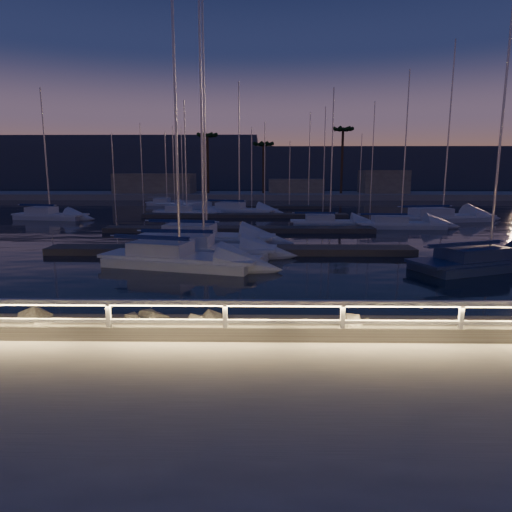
% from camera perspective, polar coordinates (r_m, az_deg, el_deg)
% --- Properties ---
extents(ground, '(400.00, 400.00, 0.00)m').
position_cam_1_polar(ground, '(12.11, -8.65, -10.29)').
color(ground, '#A19A91').
rests_on(ground, ground).
extents(harbor_water, '(400.00, 440.00, 0.60)m').
position_cam_1_polar(harbor_water, '(42.75, -1.74, 3.47)').
color(harbor_water, black).
rests_on(harbor_water, ground).
extents(guard_rail, '(44.11, 0.12, 1.06)m').
position_cam_1_polar(guard_rail, '(11.87, -9.08, -6.78)').
color(guard_rail, silver).
rests_on(guard_rail, ground).
extents(riprap, '(35.99, 2.74, 1.38)m').
position_cam_1_polar(riprap, '(13.36, 1.83, -9.08)').
color(riprap, slate).
rests_on(riprap, ground).
extents(floating_docks, '(22.00, 36.00, 0.40)m').
position_cam_1_polar(floating_docks, '(43.95, -1.67, 4.41)').
color(floating_docks, '#59514A').
rests_on(floating_docks, ground).
extents(far_shore, '(160.00, 14.00, 5.20)m').
position_cam_1_polar(far_shore, '(85.33, -0.50, 7.84)').
color(far_shore, '#A19A91').
rests_on(far_shore, ground).
extents(palm_left, '(3.00, 3.00, 11.20)m').
position_cam_1_polar(palm_left, '(83.96, -6.11, 14.46)').
color(palm_left, '#493422').
rests_on(palm_left, ground).
extents(palm_center, '(3.00, 3.00, 9.70)m').
position_cam_1_polar(palm_center, '(84.28, 0.95, 13.58)').
color(palm_center, '#493422').
rests_on(palm_center, ground).
extents(palm_right, '(3.00, 3.00, 12.20)m').
position_cam_1_polar(palm_right, '(84.60, 10.82, 14.92)').
color(palm_right, '#493422').
rests_on(palm_right, ground).
extents(distant_hills, '(230.00, 37.50, 18.00)m').
position_cam_1_polar(distant_hills, '(146.84, -8.69, 10.58)').
color(distant_hills, '#353D52').
rests_on(distant_hills, ground).
extents(sailboat_b, '(8.71, 4.54, 14.30)m').
position_cam_1_polar(sailboat_b, '(24.07, -9.98, -0.21)').
color(sailboat_b, silver).
rests_on(sailboat_b, ground).
extents(sailboat_c, '(9.53, 4.13, 15.67)m').
position_cam_1_polar(sailboat_c, '(31.70, -6.62, 2.46)').
color(sailboat_c, silver).
rests_on(sailboat_c, ground).
extents(sailboat_d, '(9.04, 5.54, 14.84)m').
position_cam_1_polar(sailboat_d, '(26.11, 26.75, -0.42)').
color(sailboat_d, navy).
rests_on(sailboat_d, ground).
extents(sailboat_e, '(7.95, 3.64, 13.16)m').
position_cam_1_polar(sailboat_e, '(51.88, -24.49, 4.70)').
color(sailboat_e, silver).
rests_on(sailboat_e, ground).
extents(sailboat_f, '(8.52, 3.35, 14.16)m').
position_cam_1_polar(sailboat_f, '(26.77, -6.98, 0.94)').
color(sailboat_f, silver).
rests_on(sailboat_f, ground).
extents(sailboat_g, '(7.25, 2.53, 12.11)m').
position_cam_1_polar(sailboat_g, '(42.00, 8.96, 4.27)').
color(sailboat_g, silver).
rests_on(sailboat_g, ground).
extents(sailboat_h, '(7.93, 2.59, 13.28)m').
position_cam_1_polar(sailboat_h, '(41.86, 17.37, 3.90)').
color(sailboat_h, silver).
rests_on(sailboat_h, ground).
extents(sailboat_j, '(9.03, 4.90, 14.84)m').
position_cam_1_polar(sailboat_j, '(53.47, -2.33, 5.79)').
color(sailboat_j, silver).
rests_on(sailboat_j, ground).
extents(sailboat_k, '(9.08, 5.29, 14.90)m').
position_cam_1_polar(sailboat_k, '(56.66, -6.46, 5.98)').
color(sailboat_k, silver).
rests_on(sailboat_k, ground).
extents(sailboat_l, '(10.53, 5.03, 17.18)m').
position_cam_1_polar(sailboat_l, '(48.97, 22.00, 4.60)').
color(sailboat_l, silver).
rests_on(sailboat_l, ground).
extents(sailboat_m, '(6.31, 2.92, 10.43)m').
position_cam_1_polar(sailboat_m, '(67.82, -11.18, 6.54)').
color(sailboat_m, silver).
rests_on(sailboat_m, ground).
extents(sailboat_n, '(7.57, 3.21, 12.52)m').
position_cam_1_polar(sailboat_n, '(51.89, -8.85, 5.47)').
color(sailboat_n, silver).
rests_on(sailboat_n, ground).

